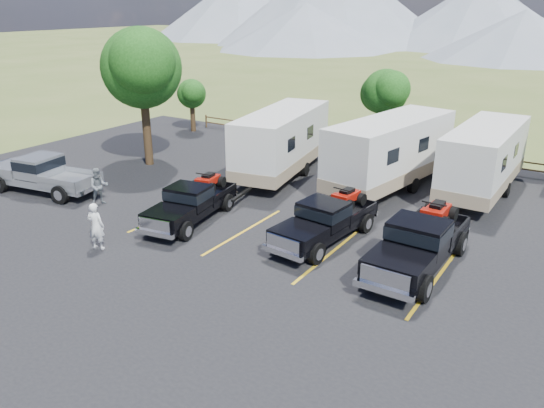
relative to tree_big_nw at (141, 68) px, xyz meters
The scene contains 17 objects.
ground 16.44m from the tree_big_nw, 35.73° to the right, with size 320.00×320.00×0.00m, color #4B5D27.
asphalt_lot 14.99m from the tree_big_nw, 25.65° to the right, with size 44.00×34.00×0.04m, color black.
stall_lines 14.61m from the tree_big_nw, 21.83° to the right, with size 12.12×5.50×0.01m.
tree_big_nw is the anchor object (origin of this frame).
tree_north 14.61m from the tree_big_nw, 43.53° to the left, with size 3.46×3.24×5.25m.
tree_nw_small 9.15m from the tree_big_nw, 113.52° to the left, with size 2.59×2.43×3.85m.
rail_fence 18.06m from the tree_big_nw, 33.08° to the left, with size 36.12×0.12×1.00m.
mountain_range 97.10m from the tree_big_nw, 87.10° to the left, with size 209.00×71.00×20.00m.
rig_left 10.63m from the tree_big_nw, 33.58° to the right, with size 2.63×5.73×1.84m.
rig_center 15.10m from the tree_big_nw, 15.96° to the right, with size 2.43×5.81×1.89m.
rig_right 18.75m from the tree_big_nw, 13.44° to the right, with size 2.32×6.34×2.11m.
trailer_left 8.94m from the tree_big_nw, 17.34° to the left, with size 4.06×10.28×3.55m.
trailer_center 14.45m from the tree_big_nw, 14.01° to the left, with size 4.04×10.48×3.62m.
trailer_right 18.81m from the tree_big_nw, 16.07° to the left, with size 2.64×9.82×3.42m.
pickup_silver 7.98m from the tree_big_nw, 96.74° to the right, with size 6.43×2.96×1.86m.
person_a 12.49m from the tree_big_nw, 54.46° to the right, with size 0.69×0.45×1.88m, color silver.
person_b 8.23m from the tree_big_nw, 64.33° to the right, with size 0.86×0.67×1.76m, color slate.
Camera 1 is at (10.03, -12.42, 9.01)m, focal length 35.00 mm.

